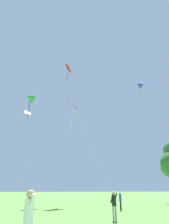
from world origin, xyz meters
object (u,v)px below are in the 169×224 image
at_px(person_far_back, 114,203).
at_px(kite_purple_streamer, 73,112).
at_px(person_child_small, 28,217).
at_px(kite_green_small, 30,98).
at_px(person_foreground_watcher, 120,199).
at_px(kite_red_high, 68,73).
at_px(kite_blue_delta, 139,85).
at_px(kite_yellow_diamond, 27,116).

bearing_deg(person_far_back, kite_purple_streamer, 93.99).
distance_m(person_far_back, person_child_small, 7.90).
distance_m(kite_green_small, person_foreground_watcher, 30.19).
relative_size(kite_green_small, kite_red_high, 0.87).
relative_size(kite_blue_delta, kite_red_high, 1.03).
bearing_deg(kite_green_small, kite_yellow_diamond, 99.39).
bearing_deg(kite_blue_delta, person_foreground_watcher, -124.85).
bearing_deg(person_foreground_watcher, person_child_small, -119.27).
height_order(kite_green_small, person_far_back, kite_green_small).
relative_size(kite_green_small, person_child_small, 12.29).
relative_size(kite_green_small, person_foreground_watcher, 13.89).
relative_size(kite_green_small, kite_yellow_diamond, 1.12).
height_order(kite_purple_streamer, kite_yellow_diamond, kite_yellow_diamond).
xyz_separation_m(kite_blue_delta, kite_red_high, (-16.59, -4.74, -1.65)).
xyz_separation_m(kite_green_small, person_far_back, (8.63, -26.84, -18.86)).
bearing_deg(kite_green_small, kite_purple_streamer, -58.73).
height_order(kite_green_small, person_foreground_watcher, kite_green_small).
height_order(kite_purple_streamer, kite_red_high, kite_red_high).
distance_m(kite_green_small, person_child_small, 38.50).
bearing_deg(kite_purple_streamer, kite_yellow_diamond, 116.22).
distance_m(kite_blue_delta, person_child_small, 43.18).
distance_m(kite_purple_streamer, person_far_back, 18.22).
height_order(person_foreground_watcher, person_child_small, person_child_small).
bearing_deg(kite_yellow_diamond, kite_green_small, -80.61).
bearing_deg(person_foreground_watcher, kite_blue_delta, 55.15).
bearing_deg(kite_yellow_diamond, person_child_small, -82.66).
height_order(kite_blue_delta, person_foreground_watcher, kite_blue_delta).
bearing_deg(kite_red_high, kite_purple_streamer, -86.30).
bearing_deg(kite_yellow_diamond, person_far_back, -73.33).
distance_m(person_foreground_watcher, person_child_small, 14.53).
xyz_separation_m(person_foreground_watcher, person_far_back, (-2.61, -6.18, 0.07)).
bearing_deg(kite_red_high, kite_green_small, 135.21).
relative_size(kite_red_high, person_far_back, 14.91).
bearing_deg(person_child_small, kite_blue_delta, 57.36).
relative_size(kite_yellow_diamond, person_child_small, 10.96).
bearing_deg(person_child_small, person_far_back, 55.33).
relative_size(kite_purple_streamer, kite_red_high, 0.59).
xyz_separation_m(kite_green_small, kite_blue_delta, (23.88, -2.50, 4.08)).
relative_size(person_foreground_watcher, person_far_back, 0.93).
relative_size(kite_yellow_diamond, person_foreground_watcher, 12.39).
xyz_separation_m(kite_yellow_diamond, person_far_back, (9.36, -31.25, -16.21)).
relative_size(kite_blue_delta, person_far_back, 15.34).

